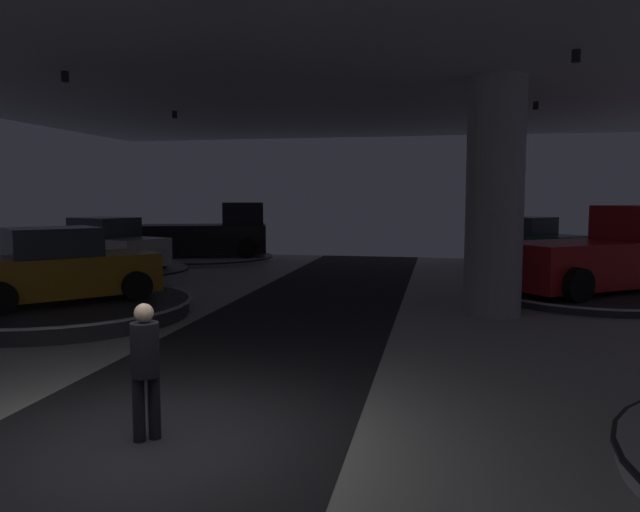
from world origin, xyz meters
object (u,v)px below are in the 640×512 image
object	(u,v)px
display_platform_far_right	(592,294)
pickup_truck_far_right	(602,256)
pickup_truck_deep_left	(211,234)
display_car_far_left	(107,246)
display_platform_far_left	(109,274)
display_platform_deep_left	(204,258)
display_platform_mid_left	(62,308)
column_right	(495,198)
visitor_walking_near	(145,363)
display_car_deep_right	(527,241)
display_car_mid_left	(59,268)
display_platform_deep_right	(527,264)

from	to	relation	value
display_platform_far_right	pickup_truck_far_right	xyz separation A→B (m)	(0.26, 0.19, 1.03)
pickup_truck_far_right	pickup_truck_deep_left	size ratio (longest dim) A/B	0.97
display_car_far_left	display_platform_far_left	bearing A→B (deg)	-22.34
display_platform_deep_left	display_platform_mid_left	distance (m)	12.31
column_right	display_platform_far_right	world-z (taller)	column_right
display_platform_deep_left	visitor_walking_near	distance (m)	19.66
display_platform_far_left	display_car_deep_right	world-z (taller)	display_car_deep_right
column_right	display_platform_far_right	distance (m)	4.81
column_right	display_car_mid_left	xyz separation A→B (m)	(-9.82, -2.30, -1.61)
display_platform_mid_left	display_car_mid_left	bearing A→B (deg)	-131.98
column_right	display_car_deep_right	bearing A→B (deg)	78.06
display_platform_deep_right	display_car_far_left	bearing A→B (deg)	-156.45
pickup_truck_deep_left	display_car_deep_right	size ratio (longest dim) A/B	1.32
display_car_mid_left	visitor_walking_near	xyz separation A→B (m)	(5.32, -6.20, -0.23)
display_platform_mid_left	visitor_walking_near	size ratio (longest dim) A/B	3.69
display_platform_deep_left	visitor_walking_near	world-z (taller)	visitor_walking_near
display_platform_far_left	display_car_mid_left	size ratio (longest dim) A/B	1.23
display_platform_deep_right	display_car_mid_left	xyz separation A→B (m)	(-11.94, -12.19, 0.98)
display_car_deep_right	display_platform_mid_left	distance (m)	17.05
display_platform_deep_left	column_right	bearing A→B (deg)	-41.51
column_right	visitor_walking_near	bearing A→B (deg)	-117.89
display_platform_far_right	display_platform_deep_right	bearing A→B (deg)	96.13
display_car_deep_right	pickup_truck_deep_left	bearing A→B (deg)	179.40
column_right	display_platform_deep_right	xyz separation A→B (m)	(2.12, 9.89, -2.59)
display_platform_far_right	display_platform_mid_left	size ratio (longest dim) A/B	0.97
display_platform_far_right	pickup_truck_deep_left	bearing A→B (deg)	152.39
pickup_truck_far_right	display_platform_mid_left	size ratio (longest dim) A/B	0.94
column_right	display_car_deep_right	xyz separation A→B (m)	(2.10, 9.91, -1.70)
pickup_truck_deep_left	display_platform_deep_right	size ratio (longest dim) A/B	1.23
pickup_truck_deep_left	display_car_mid_left	world-z (taller)	pickup_truck_deep_left
display_car_mid_left	display_platform_deep_left	bearing A→B (deg)	96.64
column_right	display_platform_deep_left	size ratio (longest dim) A/B	0.92
display_car_deep_right	display_platform_mid_left	size ratio (longest dim) A/B	0.73
visitor_walking_near	display_platform_far_left	bearing A→B (deg)	121.97
column_right	display_platform_far_right	size ratio (longest dim) A/B	0.97
display_platform_far_right	display_platform_deep_left	xyz separation A→B (m)	(-14.12, 7.12, -0.00)
display_car_deep_right	visitor_walking_near	world-z (taller)	display_car_deep_right
pickup_truck_far_right	visitor_walking_near	bearing A→B (deg)	-123.54
display_platform_far_right	display_platform_deep_left	size ratio (longest dim) A/B	0.95
column_right	pickup_truck_far_right	size ratio (longest dim) A/B	1.00
display_platform_far_left	display_platform_far_right	xyz separation A→B (m)	(14.97, -0.85, -0.08)
display_platform_mid_left	display_car_far_left	bearing A→B (deg)	111.27
display_platform_far_right	column_right	bearing A→B (deg)	-135.49
pickup_truck_deep_left	display_car_mid_left	bearing A→B (deg)	-84.82
display_car_mid_left	display_car_far_left	bearing A→B (deg)	111.03
display_platform_deep_left	display_platform_deep_right	size ratio (longest dim) A/B	1.29
column_right	display_car_mid_left	size ratio (longest dim) A/B	1.27
display_platform_mid_left	display_car_deep_right	bearing A→B (deg)	45.70
display_platform_far_left	display_car_far_left	world-z (taller)	display_car_far_left
display_car_mid_left	pickup_truck_deep_left	bearing A→B (deg)	95.18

